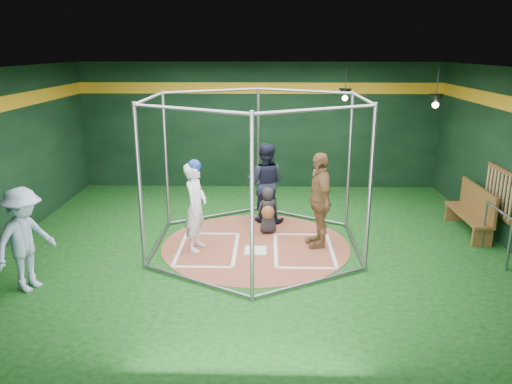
{
  "coord_description": "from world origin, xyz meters",
  "views": [
    {
      "loc": [
        0.24,
        -9.42,
        3.86
      ],
      "look_at": [
        0.0,
        0.1,
        1.1
      ],
      "focal_mm": 35.0,
      "sensor_mm": 36.0,
      "label": 1
    }
  ],
  "objects_px": {
    "batter_figure": "(196,205)",
    "dugout_bench": "(473,209)",
    "umpire": "(265,183)",
    "visitor_leopard": "(319,200)"
  },
  "relations": [
    {
      "from": "dugout_bench",
      "to": "visitor_leopard",
      "type": "bearing_deg",
      "value": -166.55
    },
    {
      "from": "visitor_leopard",
      "to": "umpire",
      "type": "bearing_deg",
      "value": -152.63
    },
    {
      "from": "visitor_leopard",
      "to": "dugout_bench",
      "type": "height_order",
      "value": "visitor_leopard"
    },
    {
      "from": "batter_figure",
      "to": "umpire",
      "type": "relative_size",
      "value": 1.0
    },
    {
      "from": "visitor_leopard",
      "to": "umpire",
      "type": "relative_size",
      "value": 1.05
    },
    {
      "from": "dugout_bench",
      "to": "umpire",
      "type": "bearing_deg",
      "value": 171.89
    },
    {
      "from": "batter_figure",
      "to": "dugout_bench",
      "type": "relative_size",
      "value": 1.02
    },
    {
      "from": "visitor_leopard",
      "to": "dugout_bench",
      "type": "relative_size",
      "value": 1.07
    },
    {
      "from": "batter_figure",
      "to": "dugout_bench",
      "type": "bearing_deg",
      "value": 10.45
    },
    {
      "from": "visitor_leopard",
      "to": "dugout_bench",
      "type": "distance_m",
      "value": 3.5
    }
  ]
}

